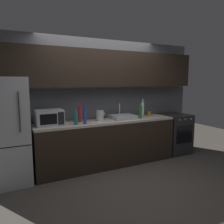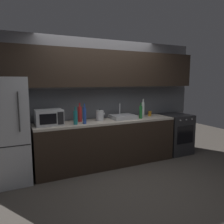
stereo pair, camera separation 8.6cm
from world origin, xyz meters
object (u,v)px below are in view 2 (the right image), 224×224
at_px(microwave, 49,117).
at_px(wine_bottle_red, 80,114).
at_px(refrigerator, 6,131).
at_px(wine_bottle_green, 141,112).
at_px(oven_range, 176,134).
at_px(kettle, 100,115).
at_px(wine_bottle_clear, 143,109).
at_px(mug_amber, 150,114).
at_px(wine_bottle_blue, 85,115).
at_px(wine_bottle_teal, 75,117).

height_order(microwave, wine_bottle_red, wine_bottle_red).
bearing_deg(refrigerator, wine_bottle_green, -2.14).
distance_m(oven_range, wine_bottle_green, 1.19).
bearing_deg(kettle, refrigerator, -178.18).
bearing_deg(wine_bottle_clear, wine_bottle_green, -138.56).
xyz_separation_m(wine_bottle_clear, mug_amber, (0.22, 0.06, -0.11)).
distance_m(wine_bottle_clear, wine_bottle_red, 1.36).
bearing_deg(wine_bottle_blue, kettle, 27.03).
height_order(refrigerator, oven_range, refrigerator).
bearing_deg(wine_bottle_teal, wine_bottle_red, 57.48).
xyz_separation_m(wine_bottle_green, mug_amber, (0.35, 0.18, -0.08)).
bearing_deg(wine_bottle_teal, wine_bottle_clear, 5.92).
distance_m(oven_range, wine_bottle_teal, 2.49).
bearing_deg(mug_amber, refrigerator, -178.31).
distance_m(oven_range, wine_bottle_blue, 2.33).
xyz_separation_m(wine_bottle_teal, wine_bottle_blue, (0.17, -0.00, 0.02)).
distance_m(wine_bottle_teal, wine_bottle_red, 0.28).
bearing_deg(wine_bottle_red, microwave, -171.89).
relative_size(oven_range, wine_bottle_clear, 2.32).
height_order(oven_range, wine_bottle_blue, wine_bottle_blue).
relative_size(refrigerator, wine_bottle_green, 5.29).
xyz_separation_m(microwave, wine_bottle_teal, (0.43, -0.16, -0.01)).
relative_size(microwave, mug_amber, 4.24).
height_order(oven_range, wine_bottle_green, wine_bottle_green).
height_order(wine_bottle_green, wine_bottle_red, wine_bottle_red).
xyz_separation_m(refrigerator, oven_range, (3.52, -0.00, -0.41)).
relative_size(oven_range, mug_amber, 8.30).
bearing_deg(refrigerator, microwave, 1.55).
distance_m(wine_bottle_teal, wine_bottle_clear, 1.52).
height_order(oven_range, kettle, kettle).
xyz_separation_m(wine_bottle_clear, wine_bottle_blue, (-1.34, -0.16, -0.01)).
distance_m(wine_bottle_red, mug_amber, 1.58).
height_order(wine_bottle_green, wine_bottle_blue, wine_bottle_blue).
bearing_deg(mug_amber, wine_bottle_clear, -163.64).
distance_m(oven_range, kettle, 1.96).
bearing_deg(wine_bottle_green, refrigerator, 177.86).
xyz_separation_m(wine_bottle_teal, wine_bottle_green, (1.38, 0.04, 0.00)).
bearing_deg(wine_bottle_green, microwave, 176.48).
xyz_separation_m(oven_range, wine_bottle_blue, (-2.25, -0.14, 0.60)).
relative_size(oven_range, wine_bottle_red, 2.53).
height_order(wine_bottle_clear, wine_bottle_red, wine_bottle_clear).
height_order(wine_bottle_green, mug_amber, wine_bottle_green).
bearing_deg(wine_bottle_clear, wine_bottle_red, 176.54).
distance_m(wine_bottle_green, mug_amber, 0.40).
xyz_separation_m(kettle, wine_bottle_green, (0.84, -0.15, 0.03)).
xyz_separation_m(kettle, wine_bottle_clear, (0.97, -0.03, 0.06)).
distance_m(wine_bottle_teal, wine_bottle_green, 1.38).
relative_size(wine_bottle_blue, mug_amber, 3.37).
bearing_deg(oven_range, wine_bottle_clear, 178.71).
relative_size(wine_bottle_clear, wine_bottle_blue, 1.06).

